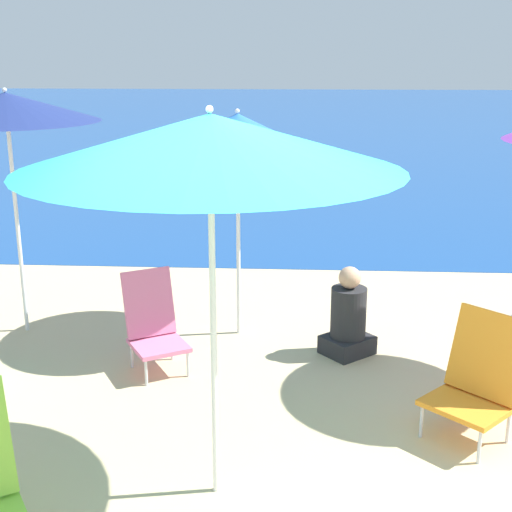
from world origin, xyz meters
The scene contains 7 objects.
sea_water centered at (0.00, 24.99, 0.00)m, with size 60.00×40.00×0.01m.
beach_umbrella_blue centered at (-0.30, 2.98, 1.84)m, with size 1.51×1.51×2.07m.
beach_umbrella_teal centered at (-0.24, 0.49, 2.09)m, with size 2.07×2.07×2.28m.
beach_umbrella_navy centered at (-2.31, 2.93, 2.07)m, with size 1.62×1.62×2.24m.
beach_chair_orange centered at (1.46, 1.25, 0.43)m, with size 0.74×0.74×0.86m.
beach_chair_pink centered at (-0.94, 2.20, 0.39)m, with size 0.62×0.66×0.81m.
person_seated_near centered at (0.68, 2.56, 0.32)m, with size 0.52×0.51×0.79m.
Camera 1 is at (0.22, -3.21, 2.56)m, focal length 50.00 mm.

